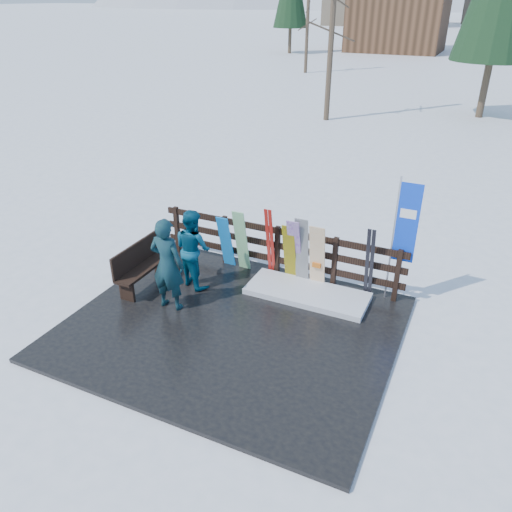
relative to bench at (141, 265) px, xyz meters
The scene contains 16 objects.
ground 2.52m from the bench, 11.44° to the right, with size 700.00×700.00×0.00m, color white.
deck 2.51m from the bench, 11.44° to the right, with size 6.00×5.00×0.08m, color black.
fence 2.95m from the bench, 35.57° to the left, with size 5.60×0.10×1.15m.
snow_patch 3.55m from the bench, 18.48° to the left, with size 2.51×1.00×0.12m, color white.
bench is the anchor object (origin of this frame).
snowboard_0 1.95m from the bench, 50.34° to the left, with size 0.29×0.03×1.33m, color #0F80E2.
snowboard_1 2.22m from the bench, 42.53° to the left, with size 0.28×0.03×1.53m, color white.
snowboard_2 3.16m from the bench, 28.33° to the left, with size 0.27×0.03×1.42m, color yellow.
snowboard_3 3.26m from the bench, 27.35° to the left, with size 0.27×0.03×1.58m, color silver.
snowboard_4 3.40m from the bench, 26.16° to the left, with size 0.29×0.03×1.59m, color black.
snowboard_5 3.70m from the bench, 23.84° to the left, with size 0.33×0.03×1.48m, color white.
ski_pair_a 2.79m from the bench, 34.38° to the left, with size 0.17×0.32×1.64m.
ski_pair_b 4.73m from the bench, 19.37° to the left, with size 0.17×0.30×1.60m.
rental_flag 5.39m from the bench, 19.54° to the left, with size 0.45×0.04×2.60m.
person_front 1.16m from the bench, 22.38° to the right, with size 0.69×0.46×1.91m, color #15463D.
person_back 1.17m from the bench, 29.90° to the left, with size 0.83×0.65×1.71m, color navy.
Camera 1 is at (3.72, -6.81, 5.61)m, focal length 35.00 mm.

